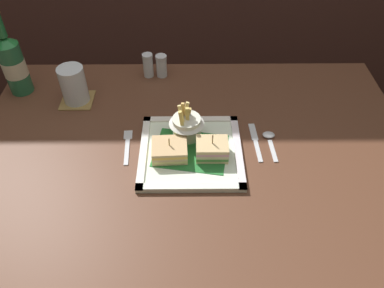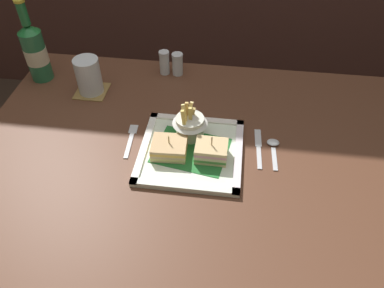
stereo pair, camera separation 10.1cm
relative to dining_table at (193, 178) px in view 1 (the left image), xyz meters
name	(u,v)px [view 1 (the left image)]	position (x,y,z in m)	size (l,w,h in m)	color
ground_plane	(193,285)	(0.00, 0.00, -0.68)	(6.00, 6.00, 0.00)	#433226
dining_table	(193,178)	(0.00, 0.00, 0.00)	(1.24, 0.92, 0.77)	brown
square_plate	(191,152)	(-0.01, 0.01, 0.10)	(0.28, 0.28, 0.02)	white
sandwich_half_left	(170,150)	(-0.06, -0.01, 0.12)	(0.10, 0.08, 0.06)	#D5B37A
sandwich_half_right	(212,149)	(0.05, -0.01, 0.13)	(0.08, 0.07, 0.07)	#DDC085
fries_cup	(186,124)	(-0.02, 0.07, 0.15)	(0.10, 0.10, 0.11)	silver
beer_bottle	(13,64)	(-0.56, 0.30, 0.20)	(0.07, 0.07, 0.27)	#286A42
drink_coaster	(78,100)	(-0.37, 0.25, 0.10)	(0.10, 0.10, 0.00)	olive
water_glass	(74,86)	(-0.37, 0.25, 0.15)	(0.08, 0.08, 0.12)	silver
fork	(127,145)	(-0.18, 0.04, 0.09)	(0.03, 0.14, 0.00)	silver
knife	(255,140)	(0.18, 0.06, 0.09)	(0.02, 0.16, 0.00)	silver
spoon	(270,139)	(0.22, 0.06, 0.10)	(0.04, 0.12, 0.01)	silver
salt_shaker	(148,67)	(-0.15, 0.39, 0.13)	(0.04, 0.04, 0.08)	silver
pepper_shaker	(162,67)	(-0.10, 0.39, 0.13)	(0.04, 0.04, 0.08)	silver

